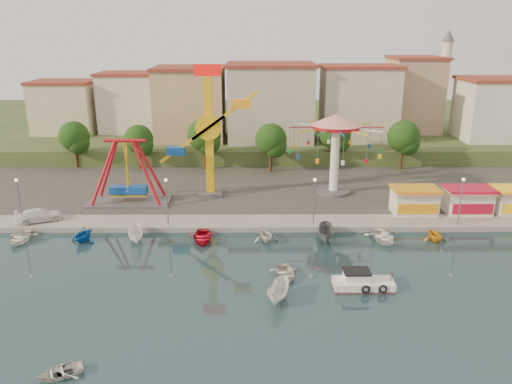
{
  "coord_description": "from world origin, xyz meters",
  "views": [
    {
      "loc": [
        1.42,
        -38.18,
        21.07
      ],
      "look_at": [
        1.69,
        14.0,
        4.0
      ],
      "focal_mm": 35.0,
      "sensor_mm": 36.0,
      "label": 1
    }
  ],
  "objects_px": {
    "wave_swinger": "(336,136)",
    "cabin_motorboat": "(362,283)",
    "pirate_ship_ride": "(127,173)",
    "rowboat_a": "(285,273)",
    "kamikaze_tower": "(212,136)",
    "van": "(39,215)",
    "skiff": "(279,292)"
  },
  "relations": [
    {
      "from": "cabin_motorboat",
      "to": "van",
      "type": "xyz_separation_m",
      "value": [
        -33.19,
        14.32,
        0.83
      ]
    },
    {
      "from": "rowboat_a",
      "to": "van",
      "type": "xyz_separation_m",
      "value": [
        -26.79,
        12.21,
        0.94
      ]
    },
    {
      "from": "cabin_motorboat",
      "to": "kamikaze_tower",
      "type": "bearing_deg",
      "value": 121.33
    },
    {
      "from": "kamikaze_tower",
      "to": "cabin_motorboat",
      "type": "relative_size",
      "value": 3.23
    },
    {
      "from": "pirate_ship_ride",
      "to": "rowboat_a",
      "type": "height_order",
      "value": "pirate_ship_ride"
    },
    {
      "from": "kamikaze_tower",
      "to": "rowboat_a",
      "type": "xyz_separation_m",
      "value": [
        7.93,
        -21.28,
        -8.02
      ]
    },
    {
      "from": "skiff",
      "to": "van",
      "type": "distance_m",
      "value": 30.7
    },
    {
      "from": "van",
      "to": "cabin_motorboat",
      "type": "bearing_deg",
      "value": -136.18
    },
    {
      "from": "kamikaze_tower",
      "to": "rowboat_a",
      "type": "bearing_deg",
      "value": -69.57
    },
    {
      "from": "pirate_ship_ride",
      "to": "wave_swinger",
      "type": "distance_m",
      "value": 26.39
    },
    {
      "from": "wave_swinger",
      "to": "cabin_motorboat",
      "type": "xyz_separation_m",
      "value": [
        -1.24,
        -24.35,
        -7.72
      ]
    },
    {
      "from": "cabin_motorboat",
      "to": "van",
      "type": "distance_m",
      "value": 36.16
    },
    {
      "from": "kamikaze_tower",
      "to": "rowboat_a",
      "type": "height_order",
      "value": "kamikaze_tower"
    },
    {
      "from": "kamikaze_tower",
      "to": "skiff",
      "type": "height_order",
      "value": "kamikaze_tower"
    },
    {
      "from": "rowboat_a",
      "to": "van",
      "type": "bearing_deg",
      "value": 149.25
    },
    {
      "from": "kamikaze_tower",
      "to": "wave_swinger",
      "type": "bearing_deg",
      "value": 3.53
    },
    {
      "from": "kamikaze_tower",
      "to": "van",
      "type": "bearing_deg",
      "value": -154.32
    },
    {
      "from": "kamikaze_tower",
      "to": "van",
      "type": "distance_m",
      "value": 22.1
    },
    {
      "from": "cabin_motorboat",
      "to": "skiff",
      "type": "bearing_deg",
      "value": -164.79
    },
    {
      "from": "skiff",
      "to": "rowboat_a",
      "type": "bearing_deg",
      "value": 96.49
    },
    {
      "from": "wave_swinger",
      "to": "skiff",
      "type": "distance_m",
      "value": 28.62
    },
    {
      "from": "pirate_ship_ride",
      "to": "rowboat_a",
      "type": "relative_size",
      "value": 2.82
    },
    {
      "from": "skiff",
      "to": "kamikaze_tower",
      "type": "bearing_deg",
      "value": 123.0
    },
    {
      "from": "van",
      "to": "wave_swinger",
      "type": "bearing_deg",
      "value": -96.61
    },
    {
      "from": "rowboat_a",
      "to": "pirate_ship_ride",
      "type": "bearing_deg",
      "value": 128.14
    },
    {
      "from": "wave_swinger",
      "to": "kamikaze_tower",
      "type": "bearing_deg",
      "value": -176.47
    },
    {
      "from": "pirate_ship_ride",
      "to": "cabin_motorboat",
      "type": "bearing_deg",
      "value": -40.08
    },
    {
      "from": "wave_swinger",
      "to": "rowboat_a",
      "type": "xyz_separation_m",
      "value": [
        -7.65,
        -22.24,
        -7.83
      ]
    },
    {
      "from": "wave_swinger",
      "to": "cabin_motorboat",
      "type": "relative_size",
      "value": 2.27
    },
    {
      "from": "wave_swinger",
      "to": "skiff",
      "type": "height_order",
      "value": "wave_swinger"
    },
    {
      "from": "skiff",
      "to": "van",
      "type": "bearing_deg",
      "value": 165.2
    },
    {
      "from": "pirate_ship_ride",
      "to": "wave_swinger",
      "type": "xyz_separation_m",
      "value": [
        25.86,
        3.64,
        3.8
      ]
    }
  ]
}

